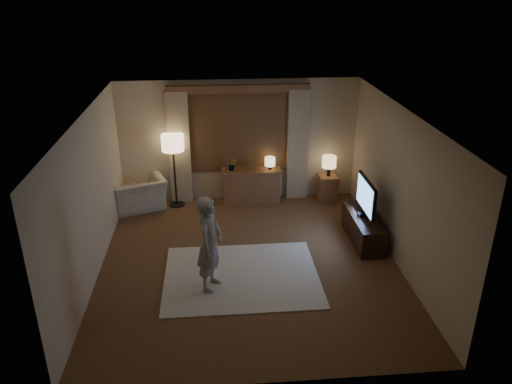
{
  "coord_description": "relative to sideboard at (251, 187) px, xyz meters",
  "views": [
    {
      "loc": [
        -0.53,
        -7.31,
        4.54
      ],
      "look_at": [
        0.17,
        0.6,
        1.05
      ],
      "focal_mm": 35.0,
      "sensor_mm": 36.0,
      "label": 1
    }
  ],
  "objects": [
    {
      "name": "side_table",
      "position": [
        1.66,
        -0.05,
        -0.07
      ],
      "size": [
        0.4,
        0.4,
        0.56
      ],
      "primitive_type": "cube",
      "color": "brown",
      "rests_on": "floor"
    },
    {
      "name": "plant",
      "position": [
        -0.4,
        0.0,
        0.5
      ],
      "size": [
        0.17,
        0.13,
        0.3
      ],
      "primitive_type": "imported",
      "color": "#999999",
      "rests_on": "sideboard"
    },
    {
      "name": "table_lamp_side",
      "position": [
        1.66,
        -0.05,
        0.52
      ],
      "size": [
        0.3,
        0.3,
        0.44
      ],
      "color": "black",
      "rests_on": "side_table"
    },
    {
      "name": "rug",
      "position": [
        -0.39,
        -2.91,
        -0.34
      ],
      "size": [
        2.5,
        2.0,
        0.02
      ],
      "primitive_type": "cube",
      "color": "beige",
      "rests_on": "floor"
    },
    {
      "name": "tv",
      "position": [
        1.91,
        -1.9,
        0.54
      ],
      "size": [
        0.24,
        0.98,
        0.71
      ],
      "color": "black",
      "rests_on": "tv_stand"
    },
    {
      "name": "room",
      "position": [
        -0.24,
        -2.0,
        0.98
      ],
      "size": [
        5.04,
        5.54,
        2.64
      ],
      "color": "brown",
      "rests_on": "ground"
    },
    {
      "name": "tv_stand",
      "position": [
        1.91,
        -1.9,
        -0.1
      ],
      "size": [
        0.45,
        1.4,
        0.5
      ],
      "primitive_type": "cube",
      "color": "black",
      "rests_on": "floor"
    },
    {
      "name": "sideboard",
      "position": [
        0.0,
        0.0,
        0.0
      ],
      "size": [
        1.2,
        0.4,
        0.7
      ],
      "primitive_type": "cube",
      "color": "brown",
      "rests_on": "floor"
    },
    {
      "name": "person",
      "position": [
        -0.88,
        -3.18,
        0.44
      ],
      "size": [
        0.54,
        0.66,
        1.54
      ],
      "primitive_type": "imported",
      "rotation": [
        0.0,
        0.0,
        1.22
      ],
      "color": "#9E9992",
      "rests_on": "rug"
    },
    {
      "name": "floor_lamp",
      "position": [
        -1.6,
        -0.04,
        0.96
      ],
      "size": [
        0.46,
        0.46,
        1.56
      ],
      "color": "black",
      "rests_on": "floor"
    },
    {
      "name": "armchair",
      "position": [
        -2.39,
        -0.12,
        -0.01
      ],
      "size": [
        1.32,
        1.25,
        0.69
      ],
      "primitive_type": "imported",
      "rotation": [
        0.0,
        0.0,
        -2.77
      ],
      "color": "beige",
      "rests_on": "floor"
    },
    {
      "name": "table_lamp_sideboard",
      "position": [
        0.4,
        0.0,
        0.55
      ],
      "size": [
        0.22,
        0.22,
        0.3
      ],
      "color": "black",
      "rests_on": "sideboard"
    },
    {
      "name": "picture_frame",
      "position": [
        0.0,
        0.0,
        0.45
      ],
      "size": [
        0.16,
        0.02,
        0.2
      ],
      "primitive_type": "cube",
      "color": "brown",
      "rests_on": "sideboard"
    }
  ]
}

